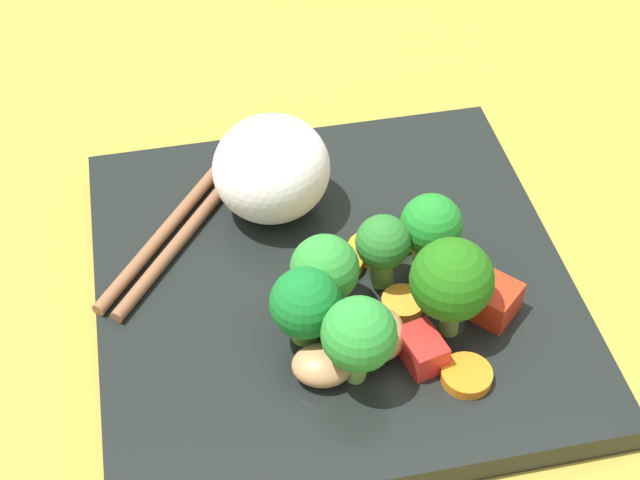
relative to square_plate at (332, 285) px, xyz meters
The scene contains 21 objects.
ground_plane 1.92cm from the square_plate, ahead, with size 110.00×110.00×2.00cm, color #A48930.
square_plate is the anchor object (origin of this frame).
rice_mound 8.31cm from the square_plate, 67.38° to the right, with size 7.38×7.51×6.74cm, color white.
broccoli_floret_0 9.10cm from the square_plate, 93.12° to the left, with size 4.09×4.09×5.98cm.
broccoli_floret_1 7.15cm from the square_plate, behind, with size 3.79×3.79×5.27cm.
broccoli_floret_2 4.66cm from the square_plate, 69.51° to the left, with size 4.04×4.04×5.19cm.
broccoli_floret_3 5.10cm from the square_plate, 159.21° to the left, with size 3.28×3.28×5.26cm.
broccoli_floret_4 9.09cm from the square_plate, 138.69° to the left, with size 4.74×4.74×6.46cm.
broccoli_floret_5 6.77cm from the square_plate, 63.58° to the left, with size 4.03×4.03×5.49cm.
carrot_slice_0 10.77cm from the square_plate, 123.65° to the left, with size 2.84×2.84×0.67cm, color orange.
carrot_slice_1 1.59cm from the square_plate, 145.25° to the right, with size 2.50×2.50×0.77cm, color orange.
carrot_slice_2 5.13cm from the square_plate, 156.33° to the right, with size 2.33×2.33×0.65cm, color orange.
carrot_slice_3 5.05cm from the square_plate, 138.39° to the left, with size 2.54×2.54×0.73cm, color orange.
carrot_slice_4 3.22cm from the square_plate, 150.84° to the right, with size 2.67×2.67×0.67cm, color orange.
carrot_slice_5 7.15cm from the square_plate, 160.40° to the left, with size 2.54×2.54×0.44cm, color orange.
pepper_chunk_0 10.15cm from the square_plate, 152.73° to the left, with size 2.69×2.21×2.07cm, color red.
pepper_chunk_1 8.33cm from the square_plate, 117.75° to the left, with size 2.74×1.99×1.90cm, color red.
chicken_piece_0 6.50cm from the square_plate, 106.24° to the left, with size 3.46×2.75×2.38cm, color tan.
chicken_piece_1 2.30cm from the square_plate, 12.62° to the left, with size 2.67×2.08×1.96cm, color tan.
chicken_piece_3 7.77cm from the square_plate, 75.64° to the left, with size 3.38×2.75×1.86cm, color tan.
chopstick_pair 10.50cm from the square_plate, 41.85° to the right, with size 13.32×17.54×0.82cm.
Camera 1 is at (7.19, 37.82, 44.17)cm, focal length 52.56 mm.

